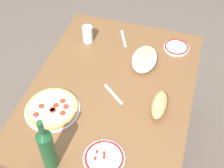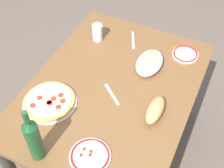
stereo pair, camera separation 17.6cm
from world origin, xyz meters
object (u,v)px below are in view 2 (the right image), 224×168
(baked_pasta_dish, at_px, (149,62))
(wine_bottle, at_px, (33,139))
(water_glass, at_px, (97,32))
(side_plate_far, at_px, (185,54))
(side_plate_near, at_px, (90,156))
(pepperoni_pizza, at_px, (50,101))
(bread_loaf, at_px, (155,110))
(dining_table, at_px, (112,100))

(baked_pasta_dish, xyz_separation_m, wine_bottle, (-0.79, 0.27, 0.10))
(water_glass, distance_m, side_plate_far, 0.58)
(wine_bottle, distance_m, side_plate_near, 0.28)
(pepperoni_pizza, relative_size, side_plate_far, 1.83)
(pepperoni_pizza, height_order, side_plate_far, pepperoni_pizza)
(wine_bottle, height_order, water_glass, wine_bottle)
(baked_pasta_dish, xyz_separation_m, side_plate_far, (0.20, -0.17, -0.03))
(baked_pasta_dish, distance_m, bread_loaf, 0.36)
(wine_bottle, bearing_deg, side_plate_near, -67.67)
(water_glass, bearing_deg, dining_table, -142.05)
(baked_pasta_dish, height_order, wine_bottle, wine_bottle)
(pepperoni_pizza, distance_m, water_glass, 0.60)
(water_glass, bearing_deg, pepperoni_pizza, -178.91)
(baked_pasta_dish, relative_size, bread_loaf, 1.24)
(dining_table, xyz_separation_m, side_plate_far, (0.45, -0.30, 0.12))
(baked_pasta_dish, bearing_deg, side_plate_far, -40.57)
(water_glass, bearing_deg, side_plate_far, -80.29)
(side_plate_far, xyz_separation_m, bread_loaf, (-0.52, 0.01, 0.03))
(water_glass, relative_size, bread_loaf, 0.59)
(wine_bottle, bearing_deg, baked_pasta_dish, -18.67)
(baked_pasta_dish, bearing_deg, water_glass, 76.17)
(pepperoni_pizza, xyz_separation_m, wine_bottle, (-0.29, -0.13, 0.12))
(pepperoni_pizza, distance_m, side_plate_far, 0.89)
(wine_bottle, distance_m, side_plate_far, 1.09)
(dining_table, xyz_separation_m, water_glass, (0.35, 0.27, 0.17))
(dining_table, xyz_separation_m, baked_pasta_dish, (0.25, -0.13, 0.15))
(side_plate_far, bearing_deg, pepperoni_pizza, 141.07)
(baked_pasta_dish, distance_m, water_glass, 0.42)
(water_glass, distance_m, side_plate_near, 0.88)
(wine_bottle, relative_size, bread_loaf, 1.73)
(wine_bottle, relative_size, side_plate_far, 2.05)
(pepperoni_pizza, bearing_deg, side_plate_far, -38.93)
(pepperoni_pizza, bearing_deg, dining_table, -46.34)
(pepperoni_pizza, distance_m, wine_bottle, 0.34)
(side_plate_near, relative_size, side_plate_far, 1.23)
(side_plate_near, height_order, side_plate_far, side_plate_near)
(side_plate_near, bearing_deg, pepperoni_pizza, 61.04)
(side_plate_near, bearing_deg, side_plate_far, -12.97)
(baked_pasta_dish, distance_m, side_plate_near, 0.70)
(pepperoni_pizza, xyz_separation_m, water_glass, (0.60, 0.01, 0.04))
(bread_loaf, bearing_deg, baked_pasta_dish, 25.65)
(baked_pasta_dish, relative_size, wine_bottle, 0.71)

